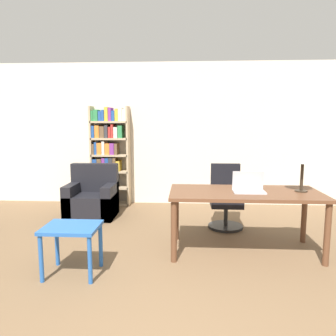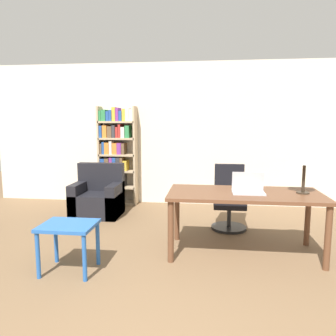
{
  "view_description": "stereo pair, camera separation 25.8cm",
  "coord_description": "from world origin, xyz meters",
  "px_view_note": "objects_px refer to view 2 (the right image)",
  "views": [
    {
      "loc": [
        0.02,
        -1.79,
        1.59
      ],
      "look_at": [
        -0.23,
        2.34,
        1.0
      ],
      "focal_mm": 35.0,
      "sensor_mm": 36.0,
      "label": 1
    },
    {
      "loc": [
        0.28,
        -1.76,
        1.59
      ],
      "look_at": [
        -0.23,
        2.34,
        1.0
      ],
      "focal_mm": 35.0,
      "sensor_mm": 36.0,
      "label": 2
    }
  ],
  "objects_px": {
    "table_lamp": "(305,158)",
    "side_table_blue": "(69,232)",
    "office_chair": "(229,201)",
    "desk": "(244,200)",
    "armchair": "(98,198)",
    "laptop": "(248,189)",
    "bookshelf": "(116,155)"
  },
  "relations": [
    {
      "from": "armchair",
      "to": "side_table_blue",
      "type": "bearing_deg",
      "value": -78.98
    },
    {
      "from": "armchair",
      "to": "laptop",
      "type": "bearing_deg",
      "value": -30.82
    },
    {
      "from": "side_table_blue",
      "to": "bookshelf",
      "type": "bearing_deg",
      "value": 96.1
    },
    {
      "from": "table_lamp",
      "to": "armchair",
      "type": "relative_size",
      "value": 0.58
    },
    {
      "from": "desk",
      "to": "laptop",
      "type": "distance_m",
      "value": 0.15
    },
    {
      "from": "bookshelf",
      "to": "laptop",
      "type": "bearing_deg",
      "value": -44.78
    },
    {
      "from": "desk",
      "to": "side_table_blue",
      "type": "distance_m",
      "value": 2.04
    },
    {
      "from": "laptop",
      "to": "side_table_blue",
      "type": "height_order",
      "value": "laptop"
    },
    {
      "from": "desk",
      "to": "office_chair",
      "type": "distance_m",
      "value": 1.0
    },
    {
      "from": "office_chair",
      "to": "side_table_blue",
      "type": "xyz_separation_m",
      "value": [
        -1.78,
        -1.69,
        0.01
      ]
    },
    {
      "from": "office_chair",
      "to": "bookshelf",
      "type": "relative_size",
      "value": 0.51
    },
    {
      "from": "table_lamp",
      "to": "office_chair",
      "type": "distance_m",
      "value": 1.43
    },
    {
      "from": "table_lamp",
      "to": "side_table_blue",
      "type": "relative_size",
      "value": 0.91
    },
    {
      "from": "laptop",
      "to": "office_chair",
      "type": "relative_size",
      "value": 0.39
    },
    {
      "from": "laptop",
      "to": "side_table_blue",
      "type": "distance_m",
      "value": 2.09
    },
    {
      "from": "table_lamp",
      "to": "side_table_blue",
      "type": "bearing_deg",
      "value": -163.45
    },
    {
      "from": "laptop",
      "to": "table_lamp",
      "type": "height_order",
      "value": "table_lamp"
    },
    {
      "from": "desk",
      "to": "bookshelf",
      "type": "relative_size",
      "value": 0.96
    },
    {
      "from": "office_chair",
      "to": "armchair",
      "type": "distance_m",
      "value": 2.23
    },
    {
      "from": "table_lamp",
      "to": "armchair",
      "type": "xyz_separation_m",
      "value": [
        -2.98,
        1.34,
        -0.88
      ]
    },
    {
      "from": "laptop",
      "to": "bookshelf",
      "type": "distance_m",
      "value": 3.16
    },
    {
      "from": "office_chair",
      "to": "bookshelf",
      "type": "height_order",
      "value": "bookshelf"
    },
    {
      "from": "laptop",
      "to": "table_lamp",
      "type": "relative_size",
      "value": 0.73
    },
    {
      "from": "side_table_blue",
      "to": "office_chair",
      "type": "bearing_deg",
      "value": 43.58
    },
    {
      "from": "armchair",
      "to": "office_chair",
      "type": "bearing_deg",
      "value": -10.6
    },
    {
      "from": "table_lamp",
      "to": "side_table_blue",
      "type": "xyz_separation_m",
      "value": [
        -2.57,
        -0.76,
        -0.74
      ]
    },
    {
      "from": "desk",
      "to": "bookshelf",
      "type": "distance_m",
      "value": 3.13
    },
    {
      "from": "desk",
      "to": "side_table_blue",
      "type": "bearing_deg",
      "value": -159.02
    },
    {
      "from": "office_chair",
      "to": "table_lamp",
      "type": "bearing_deg",
      "value": -49.57
    },
    {
      "from": "table_lamp",
      "to": "bookshelf",
      "type": "bearing_deg",
      "value": 143.04
    },
    {
      "from": "table_lamp",
      "to": "laptop",
      "type": "bearing_deg",
      "value": -174.79
    },
    {
      "from": "side_table_blue",
      "to": "bookshelf",
      "type": "xyz_separation_m",
      "value": [
        -0.31,
        2.93,
        0.53
      ]
    }
  ]
}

